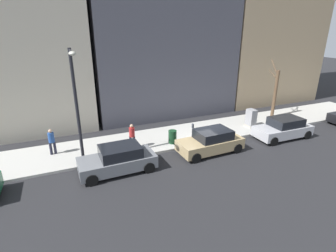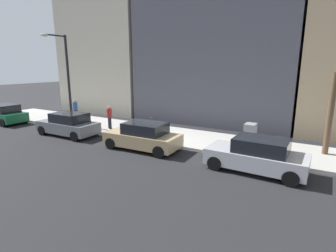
# 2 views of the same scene
# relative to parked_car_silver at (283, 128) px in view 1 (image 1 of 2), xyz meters

# --- Properties ---
(ground_plane) EXTENTS (120.00, 120.00, 0.00)m
(ground_plane) POSITION_rel_parked_car_silver_xyz_m (1.15, 6.01, -0.74)
(ground_plane) COLOR #232326
(sidewalk) EXTENTS (4.00, 36.00, 0.15)m
(sidewalk) POSITION_rel_parked_car_silver_xyz_m (3.15, 6.01, -0.66)
(sidewalk) COLOR #B2AFA8
(sidewalk) RESTS_ON ground
(parked_car_silver) EXTENTS (2.01, 4.24, 1.52)m
(parked_car_silver) POSITION_rel_parked_car_silver_xyz_m (0.00, 0.00, 0.00)
(parked_car_silver) COLOR #B7B7BC
(parked_car_silver) RESTS_ON ground
(parked_car_tan) EXTENTS (2.05, 4.26, 1.52)m
(parked_car_tan) POSITION_rel_parked_car_silver_xyz_m (0.06, 6.12, 0.00)
(parked_car_tan) COLOR tan
(parked_car_tan) RESTS_ON ground
(parked_car_grey) EXTENTS (1.99, 4.23, 1.52)m
(parked_car_grey) POSITION_rel_parked_car_silver_xyz_m (0.01, 12.16, 0.00)
(parked_car_grey) COLOR slate
(parked_car_grey) RESTS_ON ground
(parking_meter) EXTENTS (0.14, 0.10, 1.35)m
(parking_meter) POSITION_rel_parked_car_silver_xyz_m (1.60, 6.61, 0.24)
(parking_meter) COLOR slate
(parking_meter) RESTS_ON sidewalk
(utility_box) EXTENTS (0.83, 0.61, 1.43)m
(utility_box) POSITION_rel_parked_car_silver_xyz_m (2.45, 0.90, 0.11)
(utility_box) COLOR #A8A399
(utility_box) RESTS_ON sidewalk
(streetlamp) EXTENTS (1.97, 0.32, 6.50)m
(streetlamp) POSITION_rel_parked_car_silver_xyz_m (1.44, 13.87, 3.28)
(streetlamp) COLOR black
(streetlamp) RESTS_ON sidewalk
(bare_tree) EXTENTS (1.37, 1.15, 4.89)m
(bare_tree) POSITION_rel_parked_car_silver_xyz_m (3.80, -2.63, 1.60)
(bare_tree) COLOR brown
(bare_tree) RESTS_ON sidewalk
(trash_bin) EXTENTS (0.56, 0.56, 0.90)m
(trash_bin) POSITION_rel_parked_car_silver_xyz_m (2.05, 7.92, -0.14)
(trash_bin) COLOR #14381E
(trash_bin) RESTS_ON sidewalk
(pedestrian_near_meter) EXTENTS (0.36, 0.37, 1.66)m
(pedestrian_near_meter) POSITION_rel_parked_car_silver_xyz_m (2.34, 10.67, 0.35)
(pedestrian_near_meter) COLOR #1E1E2D
(pedestrian_near_meter) RESTS_ON sidewalk
(pedestrian_midblock) EXTENTS (0.36, 0.40, 1.66)m
(pedestrian_midblock) POSITION_rel_parked_car_silver_xyz_m (3.45, 15.48, 0.35)
(pedestrian_midblock) COLOR #1E1E2D
(pedestrian_midblock) RESTS_ON sidewalk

